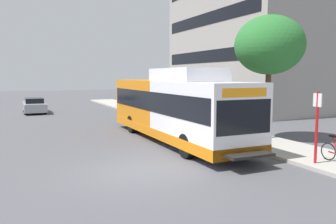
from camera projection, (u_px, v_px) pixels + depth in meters
ground_plane at (90, 135)px, 19.02m from camera, size 120.00×120.00×0.00m
sidewalk_curb at (216, 131)px, 20.12m from camera, size 3.00×56.00×0.14m
transit_bus at (174, 108)px, 17.16m from camera, size 2.58×12.25×3.65m
bus_stop_sign_pole at (317, 122)px, 12.21m from camera, size 0.10×0.36×2.60m
street_tree_near_stop at (269, 45)px, 16.90m from camera, size 3.45×3.45×6.15m
parked_car_far_lane at (34, 105)px, 30.25m from camera, size 1.80×4.50×1.33m
lattice_comm_tower at (176, 41)px, 46.80m from camera, size 1.10×1.10×24.62m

